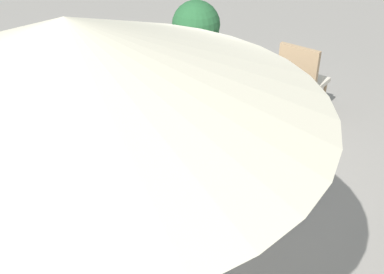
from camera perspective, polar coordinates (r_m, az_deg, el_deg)
ground_plane at (r=5.45m, az=0.00°, el=-2.96°), size 16.00×16.00×0.00m
round_bed at (r=5.29m, az=0.00°, el=-0.44°), size 1.99×1.99×0.55m
throw_pillow_0 at (r=4.68m, az=-3.21°, el=-0.04°), size 0.45×0.30×0.18m
throw_pillow_1 at (r=5.05m, az=5.88°, el=2.20°), size 0.50×0.35×0.14m
patio_chair at (r=6.26m, az=12.73°, el=7.06°), size 0.59×0.57×0.98m
patio_umbrella at (r=2.20m, az=-14.13°, el=8.05°), size 2.37×2.37×2.49m
planter at (r=7.41m, az=0.48°, el=12.33°), size 0.72×0.72×1.09m
side_table at (r=4.21m, az=-15.20°, el=-12.76°), size 0.45×0.45×0.47m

